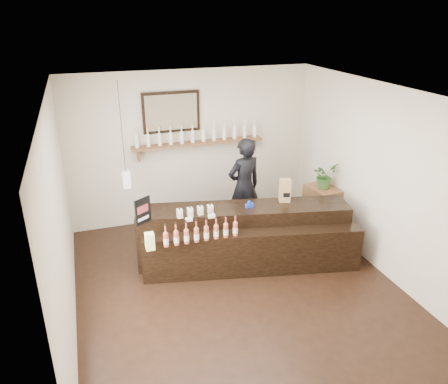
% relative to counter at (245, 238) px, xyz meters
% --- Properties ---
extents(ground, '(5.00, 5.00, 0.00)m').
position_rel_counter_xyz_m(ground, '(-0.35, -0.58, -0.43)').
color(ground, black).
rests_on(ground, ground).
extents(room_shell, '(5.00, 5.00, 5.00)m').
position_rel_counter_xyz_m(room_shell, '(-0.35, -0.58, 1.27)').
color(room_shell, beige).
rests_on(room_shell, ground).
extents(back_wall_decor, '(2.66, 0.96, 1.69)m').
position_rel_counter_xyz_m(back_wall_decor, '(-0.50, 1.80, 1.32)').
color(back_wall_decor, brown).
rests_on(back_wall_decor, ground).
extents(counter, '(3.35, 1.56, 1.08)m').
position_rel_counter_xyz_m(counter, '(0.00, 0.00, 0.00)').
color(counter, black).
rests_on(counter, ground).
extents(promo_sign, '(0.24, 0.17, 0.39)m').
position_rel_counter_xyz_m(promo_sign, '(-1.55, 0.05, 0.68)').
color(promo_sign, black).
rests_on(promo_sign, counter).
extents(paper_bag, '(0.20, 0.17, 0.37)m').
position_rel_counter_xyz_m(paper_bag, '(0.70, 0.11, 0.68)').
color(paper_bag, '#A0714D').
rests_on(paper_bag, counter).
extents(tape_dispenser, '(0.13, 0.06, 0.11)m').
position_rel_counter_xyz_m(tape_dispenser, '(0.09, 0.08, 0.53)').
color(tape_dispenser, '#1835AB').
rests_on(tape_dispenser, counter).
extents(side_cabinet, '(0.52, 0.66, 0.87)m').
position_rel_counter_xyz_m(side_cabinet, '(1.65, 0.53, 0.00)').
color(side_cabinet, brown).
rests_on(side_cabinet, ground).
extents(potted_plant, '(0.50, 0.46, 0.45)m').
position_rel_counter_xyz_m(potted_plant, '(1.65, 0.53, 0.66)').
color(potted_plant, '#336127').
rests_on(potted_plant, side_cabinet).
extents(shopkeeper, '(0.81, 0.63, 1.99)m').
position_rel_counter_xyz_m(shopkeeper, '(0.34, 0.97, 0.56)').
color(shopkeeper, black).
rests_on(shopkeeper, ground).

